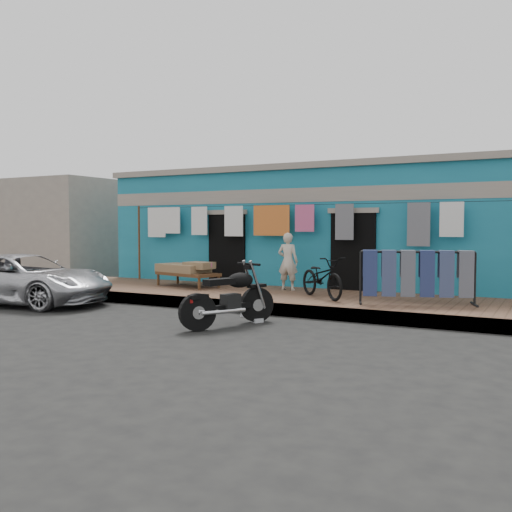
# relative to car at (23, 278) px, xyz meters

# --- Properties ---
(ground) EXTENTS (80.00, 80.00, 0.00)m
(ground) POSITION_rel_car_xyz_m (5.10, -0.33, -0.59)
(ground) COLOR black
(ground) RESTS_ON ground
(sidewalk) EXTENTS (28.00, 3.00, 0.25)m
(sidewalk) POSITION_rel_car_xyz_m (5.10, 2.67, -0.47)
(sidewalk) COLOR brown
(sidewalk) RESTS_ON ground
(curb) EXTENTS (28.00, 0.10, 0.25)m
(curb) POSITION_rel_car_xyz_m (5.10, 1.22, -0.47)
(curb) COLOR gray
(curb) RESTS_ON ground
(building) EXTENTS (12.20, 5.20, 3.36)m
(building) POSITION_rel_car_xyz_m (5.10, 6.66, 1.09)
(building) COLOR #1B6F8A
(building) RESTS_ON ground
(neighbor_left) EXTENTS (6.00, 5.00, 3.40)m
(neighbor_left) POSITION_rel_car_xyz_m (-5.90, 6.67, 1.11)
(neighbor_left) COLOR #9E9384
(neighbor_left) RESTS_ON ground
(clothesline) EXTENTS (10.06, 0.06, 2.10)m
(clothesline) POSITION_rel_car_xyz_m (4.52, 3.92, 1.22)
(clothesline) COLOR brown
(clothesline) RESTS_ON sidewalk
(car) EXTENTS (4.45, 2.55, 1.18)m
(car) POSITION_rel_car_xyz_m (0.00, 0.00, 0.00)
(car) COLOR silver
(car) RESTS_ON ground
(seated_person) EXTENTS (0.51, 0.35, 1.37)m
(seated_person) POSITION_rel_car_xyz_m (5.04, 3.41, 0.35)
(seated_person) COLOR beige
(seated_person) RESTS_ON sidewalk
(bicycle) EXTENTS (1.66, 1.53, 1.08)m
(bicycle) POSITION_rel_car_xyz_m (6.30, 2.41, 0.20)
(bicycle) COLOR black
(bicycle) RESTS_ON sidewalk
(motorcycle) EXTENTS (1.68, 2.10, 1.11)m
(motorcycle) POSITION_rel_car_xyz_m (5.59, -0.27, -0.04)
(motorcycle) COLOR black
(motorcycle) RESTS_ON ground
(charpoy) EXTENTS (2.22, 1.74, 0.61)m
(charpoy) POSITION_rel_car_xyz_m (2.45, 2.97, -0.04)
(charpoy) COLOR brown
(charpoy) RESTS_ON sidewalk
(jeans_rack) EXTENTS (2.56, 1.85, 1.09)m
(jeans_rack) POSITION_rel_car_xyz_m (8.30, 2.36, 0.20)
(jeans_rack) COLOR black
(jeans_rack) RESTS_ON sidewalk
(litter_a) EXTENTS (0.18, 0.15, 0.08)m
(litter_a) POSITION_rel_car_xyz_m (5.34, 0.82, -0.55)
(litter_a) COLOR silver
(litter_a) RESTS_ON ground
(litter_b) EXTENTS (0.19, 0.18, 0.08)m
(litter_b) POSITION_rel_car_xyz_m (5.54, 0.65, -0.55)
(litter_b) COLOR silver
(litter_b) RESTS_ON ground
(litter_c) EXTENTS (0.21, 0.23, 0.07)m
(litter_c) POSITION_rel_car_xyz_m (5.84, 0.35, -0.56)
(litter_c) COLOR silver
(litter_c) RESTS_ON ground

